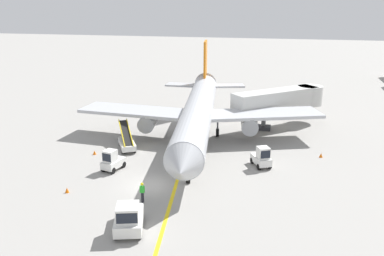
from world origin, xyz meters
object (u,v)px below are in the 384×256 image
jet_bridge (284,99)px  pushback_tug (129,218)px  ground_crew_marshaller (142,192)px  safety_cone_nose_left (190,126)px  safety_cone_nose_right (67,190)px  safety_cone_wingtip_left (321,155)px  safety_cone_wingtip_right (94,152)px  baggage_tug_near_wing (262,158)px  baggage_tug_by_cargo_door (112,161)px  airliner (198,111)px  belt_loader_forward_hold (127,142)px

jet_bridge → pushback_tug: size_ratio=2.81×
pushback_tug → ground_crew_marshaller: bearing=97.0°
safety_cone_nose_left → safety_cone_nose_right: (-5.86, -20.37, 0.00)m
safety_cone_wingtip_left → safety_cone_wingtip_right: 23.64m
baggage_tug_near_wing → safety_cone_nose_left: size_ratio=6.20×
baggage_tug_by_cargo_door → safety_cone_wingtip_right: baggage_tug_by_cargo_door is taller
airliner → baggage_tug_near_wing: (7.72, -6.60, -2.49)m
safety_cone_nose_left → belt_loader_forward_hold: bearing=-118.6°
pushback_tug → baggage_tug_by_cargo_door: 11.39m
belt_loader_forward_hold → safety_cone_nose_left: 10.29m
jet_bridge → baggage_tug_near_wing: (-1.76, -14.42, -2.62)m
airliner → jet_bridge: 12.30m
jet_bridge → safety_cone_nose_left: size_ratio=25.47×
baggage_tug_by_cargo_door → safety_cone_nose_right: baggage_tug_by_cargo_door is taller
airliner → safety_cone_nose_left: size_ratio=80.24×
belt_loader_forward_hold → safety_cone_wingtip_left: 20.64m
baggage_tug_near_wing → safety_cone_wingtip_left: (5.85, 3.91, -0.71)m
safety_cone_wingtip_left → pushback_tug: bearing=-128.3°
airliner → baggage_tug_by_cargo_door: bearing=-119.8°
jet_bridge → ground_crew_marshaller: size_ratio=6.59×
airliner → baggage_tug_near_wing: bearing=-40.5°
baggage_tug_near_wing → ground_crew_marshaller: bearing=-132.3°
safety_cone_nose_right → ground_crew_marshaller: bearing=-1.9°
jet_bridge → safety_cone_wingtip_left: size_ratio=25.47×
safety_cone_nose_right → safety_cone_wingtip_left: size_ratio=1.00×
airliner → safety_cone_wingtip_right: (-9.64, -7.15, -3.20)m
safety_cone_nose_left → safety_cone_wingtip_right: size_ratio=1.00×
baggage_tug_by_cargo_door → safety_cone_wingtip_right: (-3.55, 3.50, -0.71)m
pushback_tug → baggage_tug_by_cargo_door: size_ratio=1.51×
pushback_tug → airliner: bearing=88.4°
jet_bridge → pushback_tug: jet_bridge is taller
baggage_tug_by_cargo_door → safety_cone_nose_left: baggage_tug_by_cargo_door is taller
airliner → safety_cone_wingtip_left: size_ratio=80.24×
pushback_tug → safety_cone_wingtip_left: size_ratio=9.07×
baggage_tug_by_cargo_door → safety_cone_wingtip_left: size_ratio=5.99×
jet_bridge → safety_cone_wingtip_left: bearing=-68.8°
jet_bridge → safety_cone_nose_right: bearing=-126.1°
pushback_tug → baggage_tug_by_cargo_door: bearing=119.0°
safety_cone_nose_left → safety_cone_wingtip_left: same height
ground_crew_marshaller → airliner: bearing=86.1°
jet_bridge → airliner: bearing=-140.5°
baggage_tug_by_cargo_door → belt_loader_forward_hold: 6.02m
airliner → safety_cone_nose_right: (-7.90, -16.05, -3.20)m
airliner → safety_cone_wingtip_right: bearing=-143.4°
jet_bridge → ground_crew_marshaller: jet_bridge is taller
ground_crew_marshaller → safety_cone_nose_right: (-6.80, 0.23, -0.69)m
airliner → jet_bridge: (9.48, 7.83, 0.12)m
pushback_tug → safety_cone_wingtip_left: bearing=51.7°
belt_loader_forward_hold → safety_cone_wingtip_left: belt_loader_forward_hold is taller
belt_loader_forward_hold → safety_cone_nose_right: (-0.94, -11.35, -0.56)m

